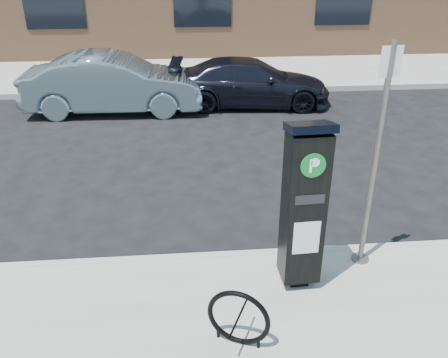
{
  "coord_description": "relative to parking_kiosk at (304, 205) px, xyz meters",
  "views": [
    {
      "loc": [
        -0.77,
        -5.28,
        3.95
      ],
      "look_at": [
        -0.26,
        0.5,
        1.03
      ],
      "focal_mm": 38.0,
      "sensor_mm": 36.0,
      "label": 1
    }
  ],
  "objects": [
    {
      "name": "ground",
      "position": [
        -0.55,
        0.67,
        -1.24
      ],
      "size": [
        120.0,
        120.0,
        0.0
      ],
      "primitive_type": "plane",
      "color": "black",
      "rests_on": "ground"
    },
    {
      "name": "sidewalk_far",
      "position": [
        -0.55,
        14.67,
        -1.17
      ],
      "size": [
        60.0,
        12.0,
        0.15
      ],
      "primitive_type": "cube",
      "color": "gray",
      "rests_on": "ground"
    },
    {
      "name": "curb_near",
      "position": [
        -0.55,
        0.65,
        -1.17
      ],
      "size": [
        60.0,
        0.12,
        0.16
      ],
      "primitive_type": "cube",
      "color": "#9E9B93",
      "rests_on": "ground"
    },
    {
      "name": "curb_far",
      "position": [
        -0.55,
        8.69,
        -1.17
      ],
      "size": [
        60.0,
        0.12,
        0.16
      ],
      "primitive_type": "cube",
      "color": "#9E9B93",
      "rests_on": "ground"
    },
    {
      "name": "parking_kiosk",
      "position": [
        0.0,
        0.0,
        0.0
      ],
      "size": [
        0.51,
        0.45,
        2.13
      ],
      "rotation": [
        0.0,
        0.0,
        0.05
      ],
      "color": "black",
      "rests_on": "sidewalk_near"
    },
    {
      "name": "sign_pole",
      "position": [
        0.94,
        0.37,
        0.33
      ],
      "size": [
        0.25,
        0.23,
        2.86
      ],
      "rotation": [
        0.0,
        0.0,
        0.14
      ],
      "color": "#5E5853",
      "rests_on": "sidewalk_near"
    },
    {
      "name": "bike_rack",
      "position": [
        -0.85,
        -0.93,
        -0.76
      ],
      "size": [
        0.64,
        0.33,
        0.68
      ],
      "rotation": [
        0.0,
        0.0,
        -0.43
      ],
      "color": "black",
      "rests_on": "sidewalk_near"
    },
    {
      "name": "car_silver",
      "position": [
        -3.07,
        7.38,
        -0.51
      ],
      "size": [
        4.47,
        1.64,
        1.46
      ],
      "primitive_type": "imported",
      "rotation": [
        0.0,
        0.0,
        1.55
      ],
      "color": "gray",
      "rests_on": "ground"
    },
    {
      "name": "car_dark",
      "position": [
        0.45,
        7.61,
        -0.64
      ],
      "size": [
        4.3,
        2.02,
        1.21
      ],
      "primitive_type": "imported",
      "rotation": [
        0.0,
        0.0,
        1.49
      ],
      "color": "black",
      "rests_on": "ground"
    }
  ]
}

